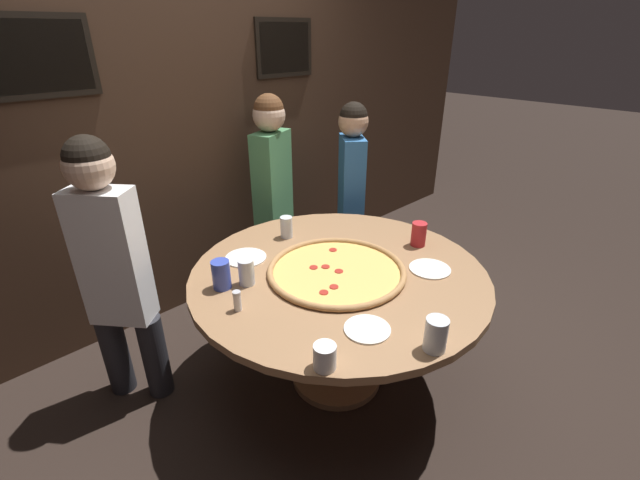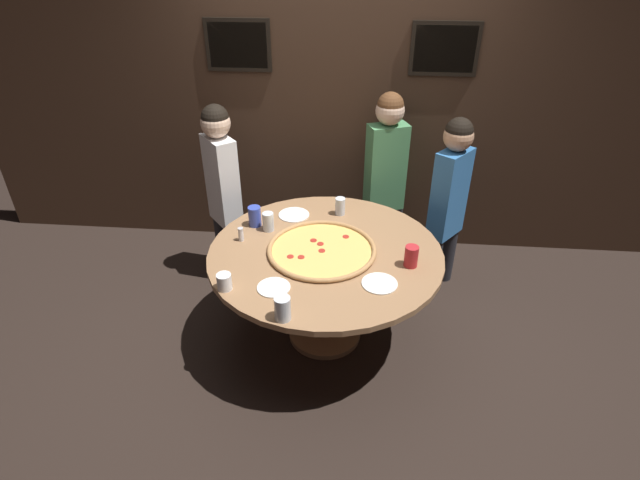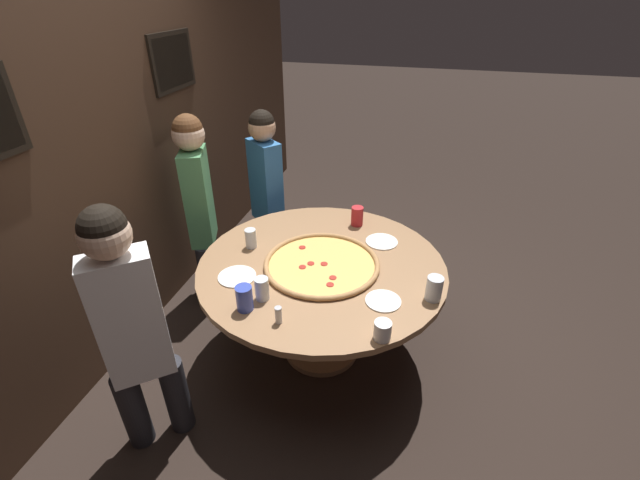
# 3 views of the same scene
# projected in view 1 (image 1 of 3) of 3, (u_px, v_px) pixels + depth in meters

# --- Properties ---
(ground_plane) EXTENTS (24.00, 24.00, 0.00)m
(ground_plane) POSITION_uv_depth(u_px,v_px,m) (336.00, 377.00, 2.56)
(ground_plane) COLOR black
(back_wall) EXTENTS (6.40, 0.08, 2.60)m
(back_wall) POSITION_uv_depth(u_px,v_px,m) (192.00, 124.00, 2.86)
(back_wall) COLOR #3D281C
(back_wall) RESTS_ON ground_plane
(dining_table) EXTENTS (1.54, 1.54, 0.74)m
(dining_table) POSITION_uv_depth(u_px,v_px,m) (338.00, 292.00, 2.29)
(dining_table) COLOR #936B47
(dining_table) RESTS_ON ground_plane
(giant_pizza) EXTENTS (0.72, 0.72, 0.03)m
(giant_pizza) POSITION_uv_depth(u_px,v_px,m) (337.00, 270.00, 2.21)
(giant_pizza) COLOR #EAB75B
(giant_pizza) RESTS_ON dining_table
(drink_cup_far_left) EXTENTS (0.09, 0.09, 0.10)m
(drink_cup_far_left) POSITION_uv_depth(u_px,v_px,m) (325.00, 357.00, 1.57)
(drink_cup_far_left) COLOR white
(drink_cup_far_left) RESTS_ON dining_table
(drink_cup_by_shaker) EXTENTS (0.09, 0.09, 0.14)m
(drink_cup_by_shaker) POSITION_uv_depth(u_px,v_px,m) (419.00, 234.00, 2.47)
(drink_cup_by_shaker) COLOR #B22328
(drink_cup_by_shaker) RESTS_ON dining_table
(drink_cup_front_edge) EXTENTS (0.09, 0.09, 0.14)m
(drink_cup_front_edge) POSITION_uv_depth(u_px,v_px,m) (436.00, 335.00, 1.65)
(drink_cup_front_edge) COLOR silver
(drink_cup_front_edge) RESTS_ON dining_table
(drink_cup_centre_back) EXTENTS (0.08, 0.08, 0.13)m
(drink_cup_centre_back) POSITION_uv_depth(u_px,v_px,m) (246.00, 272.00, 2.09)
(drink_cup_centre_back) COLOR silver
(drink_cup_centre_back) RESTS_ON dining_table
(drink_cup_near_right) EXTENTS (0.07, 0.07, 0.13)m
(drink_cup_near_right) POSITION_uv_depth(u_px,v_px,m) (286.00, 227.00, 2.57)
(drink_cup_near_right) COLOR silver
(drink_cup_near_right) RESTS_ON dining_table
(drink_cup_beside_pizza) EXTENTS (0.09, 0.09, 0.14)m
(drink_cup_beside_pizza) POSITION_uv_depth(u_px,v_px,m) (221.00, 275.00, 2.06)
(drink_cup_beside_pizza) COLOR #384CB7
(drink_cup_beside_pizza) RESTS_ON dining_table
(white_plate_right_side) EXTENTS (0.23, 0.23, 0.01)m
(white_plate_right_side) POSITION_uv_depth(u_px,v_px,m) (246.00, 258.00, 2.35)
(white_plate_right_side) COLOR white
(white_plate_right_side) RESTS_ON dining_table
(white_plate_left_side) EXTENTS (0.22, 0.22, 0.01)m
(white_plate_left_side) POSITION_uv_depth(u_px,v_px,m) (430.00, 269.00, 2.24)
(white_plate_left_side) COLOR white
(white_plate_left_side) RESTS_ON dining_table
(white_plate_beside_cup) EXTENTS (0.20, 0.20, 0.01)m
(white_plate_beside_cup) POSITION_uv_depth(u_px,v_px,m) (367.00, 329.00, 1.79)
(white_plate_beside_cup) COLOR white
(white_plate_beside_cup) RESTS_ON dining_table
(condiment_shaker) EXTENTS (0.04, 0.04, 0.10)m
(condiment_shaker) POSITION_uv_depth(u_px,v_px,m) (237.00, 301.00, 1.90)
(condiment_shaker) COLOR silver
(condiment_shaker) RESTS_ON dining_table
(diner_centre_back) EXTENTS (0.34, 0.37, 1.47)m
(diner_centre_back) POSITION_uv_depth(u_px,v_px,m) (113.00, 263.00, 2.11)
(diner_centre_back) COLOR #232328
(diner_centre_back) RESTS_ON ground_plane
(diner_far_left) EXTENTS (0.32, 0.36, 1.43)m
(diner_far_left) POSITION_uv_depth(u_px,v_px,m) (351.00, 187.00, 3.21)
(diner_far_left) COLOR #232328
(diner_far_left) RESTS_ON ground_plane
(diner_side_left) EXTENTS (0.39, 0.27, 1.49)m
(diner_side_left) POSITION_uv_depth(u_px,v_px,m) (273.00, 186.00, 3.12)
(diner_side_left) COLOR #232328
(diner_side_left) RESTS_ON ground_plane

